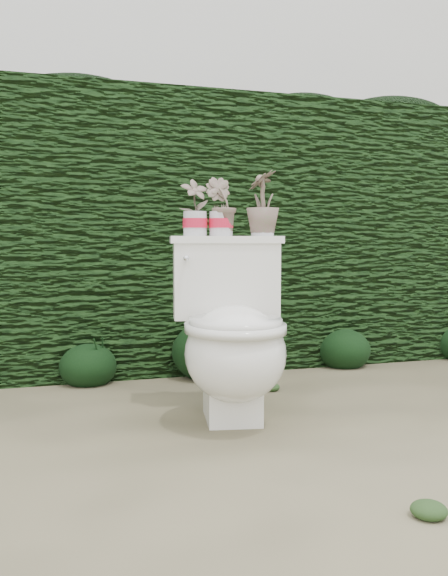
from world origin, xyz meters
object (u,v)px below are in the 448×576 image
object	(u,v)px
potted_plant_right	(263,205)
toilet	(233,337)
potted_plant_left	(195,209)
potted_plant_center	(221,208)

from	to	relation	value
potted_plant_right	toilet	bearing A→B (deg)	-11.18
potted_plant_left	toilet	bearing A→B (deg)	-77.53
potted_plant_left	potted_plant_right	distance (m)	0.31
toilet	potted_plant_right	size ratio (longest dim) A/B	2.79
potted_plant_center	potted_plant_right	distance (m)	0.19
toilet	potted_plant_left	distance (m)	0.61
potted_plant_left	potted_plant_right	size ratio (longest dim) A/B	0.87
toilet	potted_plant_right	xyz separation A→B (m)	(0.21, 0.20, 0.56)
toilet	potted_plant_left	world-z (taller)	potted_plant_left
potted_plant_left	potted_plant_right	xyz separation A→B (m)	(0.30, -0.06, 0.02)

